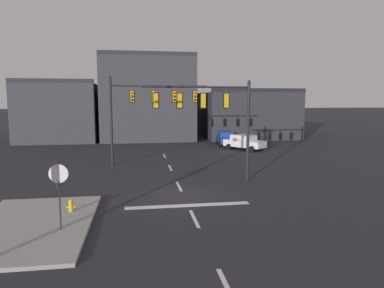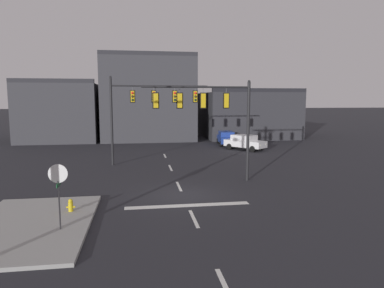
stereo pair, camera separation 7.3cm
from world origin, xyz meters
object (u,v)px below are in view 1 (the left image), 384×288
at_px(signal_mast_far_side, 145,104).
at_px(stop_sign, 59,181).
at_px(car_lot_middle, 244,142).
at_px(signal_mast_near_side, 212,110).
at_px(fire_hydrant, 71,208).
at_px(car_lot_nearside, 226,138).

height_order(signal_mast_far_side, stop_sign, signal_mast_far_side).
distance_m(signal_mast_far_side, car_lot_middle, 13.40).
xyz_separation_m(signal_mast_near_side, fire_hydrant, (-7.92, -5.47, -4.42)).
distance_m(car_lot_nearside, car_lot_middle, 4.46).
bearing_deg(fire_hydrant, car_lot_nearside, 60.19).
bearing_deg(signal_mast_near_side, signal_mast_far_side, 120.88).
distance_m(stop_sign, fire_hydrant, 2.92).
bearing_deg(stop_sign, car_lot_nearside, 62.44).
height_order(car_lot_middle, fire_hydrant, car_lot_middle).
xyz_separation_m(car_lot_nearside, fire_hydrant, (-13.55, -23.64, -0.53)).
bearing_deg(car_lot_middle, signal_mast_near_side, -115.41).
bearing_deg(fire_hydrant, signal_mast_far_side, 73.13).
relative_size(signal_mast_near_side, fire_hydrant, 9.38).
height_order(signal_mast_far_side, car_lot_middle, signal_mast_far_side).
relative_size(signal_mast_near_side, car_lot_nearside, 1.53).
bearing_deg(fire_hydrant, signal_mast_near_side, 34.62).
bearing_deg(fire_hydrant, stop_sign, -89.50).
bearing_deg(car_lot_middle, fire_hydrant, -126.91).
distance_m(signal_mast_near_side, stop_sign, 11.37).
xyz_separation_m(stop_sign, fire_hydrant, (-0.02, 2.28, -1.82)).
bearing_deg(signal_mast_near_side, fire_hydrant, -145.38).
distance_m(signal_mast_near_side, fire_hydrant, 10.59).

